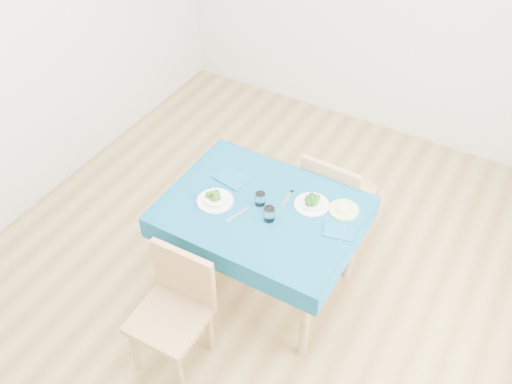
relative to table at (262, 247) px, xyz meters
The scene contains 16 objects.
room_shell 0.97m from the table, 157.57° to the left, with size 4.02×4.52×2.73m.
table is the anchor object (origin of this frame).
chair_near 0.85m from the table, 101.97° to the right, with size 0.42×0.46×1.06m, color #A5804D.
chair_far 0.77m from the table, 69.69° to the left, with size 0.45×0.49×1.12m, color #A5804D.
bowl_near 0.52m from the table, 160.82° to the right, with size 0.24×0.24×0.07m, color white, non-canonical shape.
bowl_far 0.52m from the table, 34.30° to the left, with size 0.23×0.23×0.07m, color white, non-canonical shape.
fork_near 0.54m from the table, 166.71° to the right, with size 0.02×0.16×0.00m, color silver.
knife_near 0.41m from the table, 129.53° to the right, with size 0.01×0.19×0.00m, color silver.
fork_far 0.43m from the table, 58.89° to the left, with size 0.02×0.17×0.00m, color silver.
knife_far 0.65m from the table, ahead, with size 0.02×0.20×0.00m, color silver.
napkin_near 0.52m from the table, 156.29° to the left, with size 0.22×0.15×0.01m, color navy.
napkin_far 0.64m from the table, ahead, with size 0.18×0.13×0.01m, color navy.
tumbler_center 0.42m from the table, 137.22° to the left, with size 0.07×0.07×0.09m, color white.
tumbler_side 0.44m from the table, 37.32° to the right, with size 0.07×0.07×0.10m, color white.
side_plate 0.65m from the table, 27.52° to the left, with size 0.20×0.20×0.01m, color #ACDD6C.
bread_slice 0.66m from the table, 27.52° to the left, with size 0.09×0.09×0.01m, color beige.
Camera 1 is at (1.34, -2.32, 3.32)m, focal length 40.00 mm.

